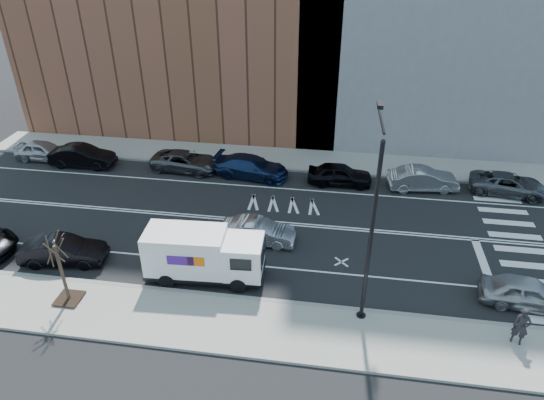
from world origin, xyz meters
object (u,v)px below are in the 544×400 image
(far_parked_a, at_px, (43,151))
(far_parked_b, at_px, (82,156))
(driving_sedan, at_px, (258,231))
(near_parked_front, at_px, (528,293))
(pedestrian, at_px, (521,326))
(fedex_van, at_px, (203,254))

(far_parked_a, distance_m, far_parked_b, 3.49)
(driving_sedan, relative_size, near_parked_front, 0.97)
(far_parked_a, distance_m, pedestrian, 33.60)
(fedex_van, bearing_deg, far_parked_b, 134.96)
(far_parked_a, xyz_separation_m, pedestrian, (30.49, -14.13, 0.35))
(near_parked_front, bearing_deg, fedex_van, 97.09)
(driving_sedan, bearing_deg, far_parked_b, 63.76)
(driving_sedan, xyz_separation_m, near_parked_front, (13.62, -3.22, 0.04))
(fedex_van, bearing_deg, pedestrian, -12.43)
(fedex_van, xyz_separation_m, pedestrian, (14.67, -2.43, -0.36))
(far_parked_b, height_order, driving_sedan, far_parked_b)
(far_parked_b, relative_size, driving_sedan, 1.12)
(far_parked_a, xyz_separation_m, far_parked_b, (3.44, -0.54, 0.04))
(fedex_van, relative_size, driving_sedan, 1.45)
(far_parked_b, height_order, near_parked_front, far_parked_b)
(near_parked_front, height_order, pedestrian, pedestrian)
(far_parked_a, height_order, near_parked_front, far_parked_a)
(near_parked_front, distance_m, pedestrian, 2.97)
(driving_sedan, xyz_separation_m, pedestrian, (12.50, -5.95, 0.39))
(far_parked_a, height_order, far_parked_b, far_parked_b)
(fedex_van, distance_m, driving_sedan, 4.20)
(far_parked_b, xyz_separation_m, pedestrian, (27.04, -13.58, 0.31))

